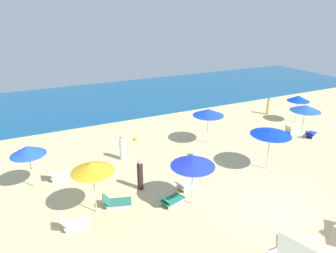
{
  "coord_description": "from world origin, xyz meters",
  "views": [
    {
      "loc": [
        -9.96,
        -8.46,
        9.04
      ],
      "look_at": [
        -1.12,
        9.73,
        1.13
      ],
      "focal_mm": 31.83,
      "sensor_mm": 36.0,
      "label": 1
    }
  ],
  "objects_px": {
    "lounge_chair_6_0": "(75,223)",
    "beachgoer_0": "(268,107)",
    "umbrella_3": "(193,162)",
    "umbrella_2": "(298,98)",
    "beachgoer_1": "(122,148)",
    "cooler_box_0": "(23,150)",
    "beachgoer_2": "(140,176)",
    "umbrella_5": "(271,132)",
    "cooler_box_2": "(195,154)",
    "umbrella_4": "(208,112)",
    "lounge_chair_3_0": "(171,200)",
    "lounge_chair_1_1": "(311,134)",
    "lounge_chair_0_0": "(61,175)",
    "lounge_chair_3_1": "(186,185)",
    "beach_ball_1": "(136,139)",
    "lounge_chair_1_0": "(292,130)",
    "umbrella_0": "(28,150)",
    "umbrella_1": "(306,108)",
    "lounge_chair_6_1": "(116,202)",
    "umbrella_6": "(92,167)"
  },
  "relations": [
    {
      "from": "lounge_chair_1_1",
      "to": "lounge_chair_0_0",
      "type": "bearing_deg",
      "value": 60.68
    },
    {
      "from": "lounge_chair_0_0",
      "to": "lounge_chair_6_0",
      "type": "relative_size",
      "value": 1.09
    },
    {
      "from": "lounge_chair_3_1",
      "to": "beachgoer_0",
      "type": "height_order",
      "value": "beachgoer_0"
    },
    {
      "from": "lounge_chair_0_0",
      "to": "beach_ball_1",
      "type": "height_order",
      "value": "lounge_chair_0_0"
    },
    {
      "from": "lounge_chair_3_1",
      "to": "cooler_box_0",
      "type": "height_order",
      "value": "lounge_chair_3_1"
    },
    {
      "from": "umbrella_4",
      "to": "beachgoer_0",
      "type": "distance_m",
      "value": 9.21
    },
    {
      "from": "lounge_chair_1_0",
      "to": "beachgoer_2",
      "type": "xyz_separation_m",
      "value": [
        -13.63,
        -2.16,
        0.57
      ]
    },
    {
      "from": "beachgoer_1",
      "to": "cooler_box_0",
      "type": "distance_m",
      "value": 6.95
    },
    {
      "from": "lounge_chair_1_0",
      "to": "beachgoer_2",
      "type": "bearing_deg",
      "value": 97.26
    },
    {
      "from": "lounge_chair_6_1",
      "to": "cooler_box_0",
      "type": "relative_size",
      "value": 3.29
    },
    {
      "from": "lounge_chair_3_0",
      "to": "cooler_box_0",
      "type": "height_order",
      "value": "lounge_chair_3_0"
    },
    {
      "from": "beachgoer_0",
      "to": "lounge_chair_6_0",
      "type": "bearing_deg",
      "value": 62.01
    },
    {
      "from": "lounge_chair_3_1",
      "to": "umbrella_4",
      "type": "xyz_separation_m",
      "value": [
        4.33,
        4.59,
        2.12
      ]
    },
    {
      "from": "cooler_box_2",
      "to": "umbrella_0",
      "type": "bearing_deg",
      "value": 113.88
    },
    {
      "from": "umbrella_1",
      "to": "beachgoer_0",
      "type": "height_order",
      "value": "umbrella_1"
    },
    {
      "from": "umbrella_4",
      "to": "lounge_chair_3_0",
      "type": "bearing_deg",
      "value": -135.95
    },
    {
      "from": "beachgoer_2",
      "to": "umbrella_5",
      "type": "bearing_deg",
      "value": -168.91
    },
    {
      "from": "lounge_chair_1_1",
      "to": "umbrella_4",
      "type": "xyz_separation_m",
      "value": [
        -7.7,
        2.59,
        2.1
      ]
    },
    {
      "from": "lounge_chair_0_0",
      "to": "umbrella_2",
      "type": "relative_size",
      "value": 0.64
    },
    {
      "from": "umbrella_1",
      "to": "beachgoer_1",
      "type": "bearing_deg",
      "value": 168.67
    },
    {
      "from": "lounge_chair_3_0",
      "to": "lounge_chair_3_1",
      "type": "distance_m",
      "value": 1.62
    },
    {
      "from": "lounge_chair_3_0",
      "to": "umbrella_5",
      "type": "distance_m",
      "value": 7.22
    },
    {
      "from": "umbrella_1",
      "to": "umbrella_6",
      "type": "xyz_separation_m",
      "value": [
        -15.94,
        -2.04,
        0.03
      ]
    },
    {
      "from": "lounge_chair_0_0",
      "to": "beach_ball_1",
      "type": "bearing_deg",
      "value": -59.53
    },
    {
      "from": "beachgoer_0",
      "to": "beach_ball_1",
      "type": "xyz_separation_m",
      "value": [
        -13.09,
        -0.25,
        -0.59
      ]
    },
    {
      "from": "lounge_chair_1_0",
      "to": "lounge_chair_3_0",
      "type": "xyz_separation_m",
      "value": [
        -12.78,
        -4.13,
        0.01
      ]
    },
    {
      "from": "umbrella_5",
      "to": "beach_ball_1",
      "type": "relative_size",
      "value": 10.24
    },
    {
      "from": "beachgoer_0",
      "to": "lounge_chair_1_0",
      "type": "bearing_deg",
      "value": 109.82
    },
    {
      "from": "umbrella_3",
      "to": "lounge_chair_6_0",
      "type": "bearing_deg",
      "value": 172.66
    },
    {
      "from": "lounge_chair_0_0",
      "to": "lounge_chair_3_1",
      "type": "height_order",
      "value": "lounge_chair_0_0"
    },
    {
      "from": "beachgoer_1",
      "to": "beachgoer_2",
      "type": "distance_m",
      "value": 3.71
    },
    {
      "from": "umbrella_1",
      "to": "umbrella_2",
      "type": "xyz_separation_m",
      "value": [
        2.52,
        2.83,
        -0.31
      ]
    },
    {
      "from": "lounge_chair_6_0",
      "to": "beachgoer_0",
      "type": "distance_m",
      "value": 20.55
    },
    {
      "from": "beach_ball_1",
      "to": "umbrella_2",
      "type": "bearing_deg",
      "value": -9.49
    },
    {
      "from": "umbrella_0",
      "to": "lounge_chair_1_1",
      "type": "relative_size",
      "value": 1.82
    },
    {
      "from": "umbrella_5",
      "to": "beachgoer_0",
      "type": "bearing_deg",
      "value": 46.4
    },
    {
      "from": "lounge_chair_0_0",
      "to": "umbrella_3",
      "type": "relative_size",
      "value": 0.59
    },
    {
      "from": "beachgoer_0",
      "to": "cooler_box_0",
      "type": "distance_m",
      "value": 20.73
    },
    {
      "from": "lounge_chair_1_0",
      "to": "lounge_chair_6_0",
      "type": "height_order",
      "value": "lounge_chair_6_0"
    },
    {
      "from": "lounge_chair_1_1",
      "to": "umbrella_4",
      "type": "relative_size",
      "value": 0.52
    },
    {
      "from": "umbrella_4",
      "to": "lounge_chair_6_1",
      "type": "xyz_separation_m",
      "value": [
        -8.16,
        -4.43,
        -2.12
      ]
    },
    {
      "from": "umbrella_3",
      "to": "umbrella_4",
      "type": "distance_m",
      "value": 7.55
    },
    {
      "from": "umbrella_1",
      "to": "lounge_chair_1_0",
      "type": "bearing_deg",
      "value": 73.66
    },
    {
      "from": "lounge_chair_6_0",
      "to": "beachgoer_1",
      "type": "xyz_separation_m",
      "value": [
        3.96,
        5.36,
        0.55
      ]
    },
    {
      "from": "umbrella_2",
      "to": "cooler_box_2",
      "type": "xyz_separation_m",
      "value": [
        -11.24,
        -1.98,
        -1.88
      ]
    },
    {
      "from": "lounge_chair_3_0",
      "to": "cooler_box_0",
      "type": "distance_m",
      "value": 11.46
    },
    {
      "from": "umbrella_0",
      "to": "lounge_chair_3_1",
      "type": "xyz_separation_m",
      "value": [
        7.38,
        -3.8,
        -1.98
      ]
    },
    {
      "from": "umbrella_3",
      "to": "umbrella_2",
      "type": "bearing_deg",
      "value": 24.13
    },
    {
      "from": "lounge_chair_1_1",
      "to": "umbrella_4",
      "type": "height_order",
      "value": "umbrella_4"
    },
    {
      "from": "lounge_chair_6_1",
      "to": "umbrella_0",
      "type": "bearing_deg",
      "value": 61.92
    }
  ]
}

